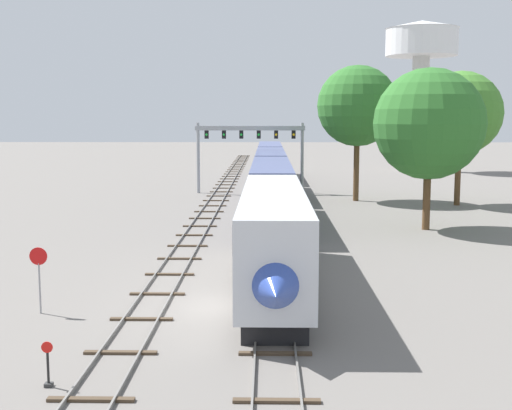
# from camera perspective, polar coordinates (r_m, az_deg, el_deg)

# --- Properties ---
(ground_plane) EXTENTS (400.00, 400.00, 0.00)m
(ground_plane) POSITION_cam_1_polar(r_m,az_deg,el_deg) (30.09, -2.34, -8.65)
(ground_plane) COLOR slate
(track_main) EXTENTS (2.60, 200.00, 0.16)m
(track_main) POSITION_cam_1_polar(r_m,az_deg,el_deg) (89.24, 1.19, 2.12)
(track_main) COLOR slate
(track_main) RESTS_ON ground
(track_near) EXTENTS (2.60, 160.00, 0.16)m
(track_near) POSITION_cam_1_polar(r_m,az_deg,el_deg) (69.55, -3.30, 0.60)
(track_near) COLOR slate
(track_near) RESTS_ON ground
(passenger_train) EXTENTS (3.04, 79.59, 4.80)m
(passenger_train) POSITION_cam_1_polar(r_m,az_deg,el_deg) (62.44, 1.27, 2.17)
(passenger_train) COLOR silver
(passenger_train) RESTS_ON ground
(signal_gantry) EXTENTS (12.10, 0.49, 7.77)m
(signal_gantry) POSITION_cam_1_polar(r_m,az_deg,el_deg) (74.27, -0.51, 5.44)
(signal_gantry) COLOR #999BA0
(signal_gantry) RESTS_ON ground
(water_tower) EXTENTS (11.13, 11.13, 23.02)m
(water_tower) POSITION_cam_1_polar(r_m,az_deg,el_deg) (108.68, 13.86, 12.63)
(water_tower) COLOR beige
(water_tower) RESTS_ON ground
(switch_stand) EXTENTS (0.36, 0.24, 1.46)m
(switch_stand) POSITION_cam_1_polar(r_m,az_deg,el_deg) (22.45, -17.23, -13.28)
(switch_stand) COLOR black
(switch_stand) RESTS_ON ground
(stop_sign) EXTENTS (0.76, 0.08, 2.88)m
(stop_sign) POSITION_cam_1_polar(r_m,az_deg,el_deg) (30.11, -17.93, -5.32)
(stop_sign) COLOR gray
(stop_sign) RESTS_ON ground
(trackside_tree_left) EXTENTS (8.01, 8.01, 13.48)m
(trackside_tree_left) POSITION_cam_1_polar(r_m,az_deg,el_deg) (67.95, 8.61, 8.30)
(trackside_tree_left) COLOR brown
(trackside_tree_left) RESTS_ON ground
(trackside_tree_mid) EXTENTS (8.20, 8.20, 11.97)m
(trackside_tree_mid) POSITION_cam_1_polar(r_m,az_deg,el_deg) (51.27, 14.47, 6.67)
(trackside_tree_mid) COLOR brown
(trackside_tree_mid) RESTS_ON ground
(trackside_tree_right) EXTENTS (7.87, 7.87, 12.69)m
(trackside_tree_right) POSITION_cam_1_polar(r_m,az_deg,el_deg) (66.58, 16.94, 7.46)
(trackside_tree_right) COLOR brown
(trackside_tree_right) RESTS_ON ground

